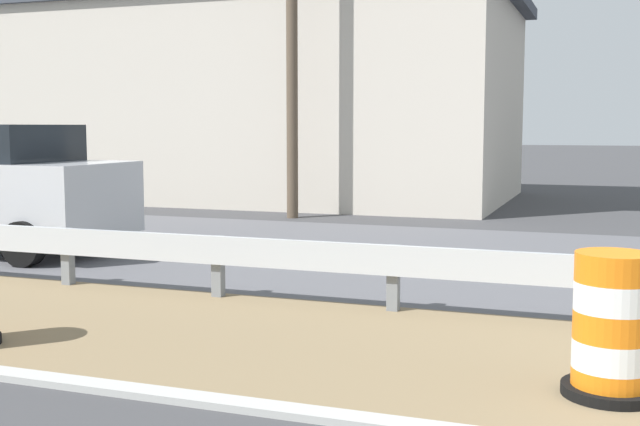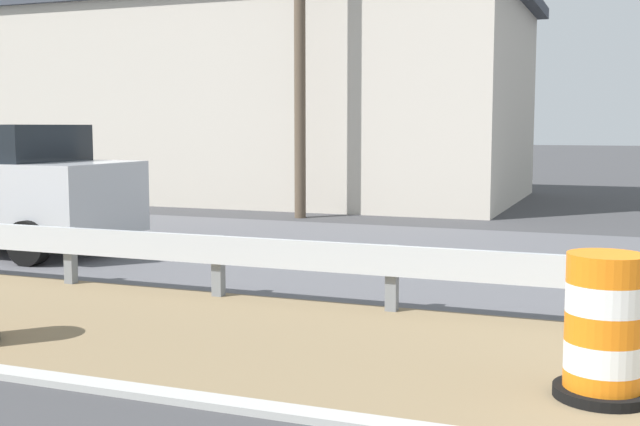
% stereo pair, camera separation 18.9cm
% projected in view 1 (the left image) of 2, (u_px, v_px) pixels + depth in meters
% --- Properties ---
extents(guardrail_median, '(0.18, 45.42, 0.71)m').
position_uv_depth(guardrail_median, '(492.00, 269.00, 8.04)').
color(guardrail_median, silver).
rests_on(guardrail_median, ground).
extents(traffic_barrel_nearest, '(0.69, 0.69, 1.05)m').
position_uv_depth(traffic_barrel_nearest, '(612.00, 332.00, 5.77)').
color(traffic_barrel_nearest, orange).
rests_on(traffic_barrel_nearest, ground).
extents(roadside_shop_near, '(7.81, 16.34, 5.30)m').
position_uv_depth(roadside_shop_near, '(223.00, 100.00, 22.59)').
color(roadside_shop_near, beige).
rests_on(roadside_shop_near, ground).
extents(utility_pole_near, '(0.24, 1.80, 7.19)m').
position_uv_depth(utility_pole_near, '(292.00, 39.00, 16.72)').
color(utility_pole_near, brown).
rests_on(utility_pole_near, ground).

